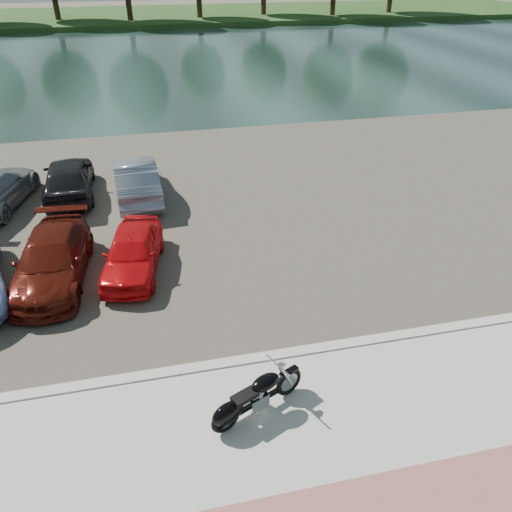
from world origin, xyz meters
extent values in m
plane|color=#595447|center=(0.00, 0.00, 0.00)|extent=(200.00, 200.00, 0.00)
cube|color=#B0AEA5|center=(0.00, -1.00, 0.05)|extent=(60.00, 6.00, 0.10)
cube|color=#B0AEA5|center=(0.00, 2.00, 0.07)|extent=(60.00, 0.30, 0.14)
cube|color=#413C35|center=(0.00, 11.00, 0.02)|extent=(60.00, 18.00, 0.04)
cube|color=#172A26|center=(0.00, 40.00, 0.00)|extent=(120.00, 40.00, 0.00)
cube|color=#1E4318|center=(0.00, 72.00, 0.30)|extent=(120.00, 24.00, 0.60)
torus|color=black|center=(-0.40, 0.79, 0.44)|extent=(0.67, 0.39, 0.68)
torus|color=black|center=(-1.91, 0.11, 0.44)|extent=(0.67, 0.39, 0.68)
cylinder|color=#B2B2B7|center=(-0.40, 0.79, 0.44)|extent=(0.44, 0.24, 0.46)
cylinder|color=#B2B2B7|center=(-1.91, 0.11, 0.44)|extent=(0.44, 0.24, 0.46)
cylinder|color=silver|center=(-0.49, 0.64, 0.74)|extent=(0.32, 0.18, 0.63)
cylinder|color=silver|center=(-0.57, 0.82, 0.74)|extent=(0.32, 0.18, 0.63)
cylinder|color=silver|center=(-0.70, 0.65, 1.13)|extent=(0.34, 0.70, 0.04)
sphere|color=silver|center=(-0.61, 0.69, 1.05)|extent=(0.21, 0.21, 0.16)
sphere|color=silver|center=(-0.55, 0.72, 1.05)|extent=(0.15, 0.15, 0.11)
cube|color=black|center=(-0.40, 0.79, 0.75)|extent=(0.47, 0.31, 0.06)
cube|color=black|center=(-1.16, 0.45, 0.38)|extent=(1.13, 0.59, 0.08)
cube|color=silver|center=(-1.20, 0.43, 0.45)|extent=(0.54, 0.48, 0.34)
cylinder|color=silver|center=(-1.11, 0.47, 0.65)|extent=(0.30, 0.26, 0.27)
cylinder|color=silver|center=(-1.29, 0.39, 0.65)|extent=(0.30, 0.26, 0.27)
ellipsoid|color=black|center=(-0.99, 0.52, 0.82)|extent=(0.77, 0.61, 0.32)
cube|color=black|center=(-1.47, 0.30, 0.76)|extent=(0.62, 0.48, 0.10)
ellipsoid|color=black|center=(-1.86, 0.13, 0.56)|extent=(0.80, 0.61, 0.50)
cube|color=black|center=(-1.91, 0.11, 0.49)|extent=(0.44, 0.33, 0.30)
cylinder|color=silver|center=(-1.54, 0.45, 0.32)|extent=(1.04, 0.54, 0.09)
cylinder|color=silver|center=(-1.54, 0.45, 0.40)|extent=(1.04, 0.54, 0.09)
cylinder|color=#B2B2B7|center=(-1.22, 0.22, 0.23)|extent=(0.08, 0.14, 0.22)
imported|color=#52140B|center=(-5.92, 6.68, 0.72)|extent=(2.22, 4.80, 1.36)
imported|color=red|center=(-3.60, 6.69, 0.69)|extent=(2.17, 4.04, 1.31)
imported|color=black|center=(-5.96, 12.71, 0.81)|extent=(2.01, 4.60, 1.54)
imported|color=slate|center=(-3.38, 12.03, 0.80)|extent=(1.91, 4.68, 1.51)
camera|label=1|loc=(-2.81, -6.63, 8.48)|focal=35.00mm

